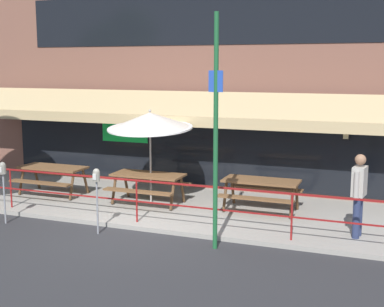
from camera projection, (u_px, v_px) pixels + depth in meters
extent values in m
plane|color=#2D2D30|center=(131.00, 230.00, 11.68)|extent=(120.00, 120.00, 0.00)
cube|color=#9E998E|center=(168.00, 206.00, 13.51)|extent=(15.00, 4.00, 0.10)
cube|color=brown|center=(199.00, 73.00, 15.04)|extent=(15.00, 0.50, 6.68)
cube|color=black|center=(196.00, 19.00, 14.56)|extent=(10.50, 0.02, 1.40)
cube|color=black|center=(196.00, 144.00, 15.13)|extent=(12.00, 0.02, 2.30)
cube|color=#19D84C|center=(125.00, 130.00, 15.86)|extent=(1.50, 0.02, 0.70)
cube|color=tan|center=(189.00, 105.00, 14.44)|extent=(13.80, 0.92, 0.70)
cube|color=tan|center=(182.00, 121.00, 14.04)|extent=(13.80, 0.08, 0.28)
cube|color=black|center=(347.00, 127.00, 13.42)|extent=(0.04, 0.28, 0.04)
cube|color=black|center=(346.00, 135.00, 13.33)|extent=(0.18, 0.18, 0.28)
cube|color=beige|center=(346.00, 135.00, 13.33)|extent=(0.13, 0.19, 0.20)
cylinder|color=maroon|center=(11.00, 188.00, 13.09)|extent=(0.04, 0.04, 0.95)
cylinder|color=maroon|center=(137.00, 201.00, 11.86)|extent=(0.04, 0.04, 0.95)
cylinder|color=maroon|center=(292.00, 217.00, 10.63)|extent=(0.04, 0.04, 0.95)
cube|color=maroon|center=(136.00, 180.00, 11.78)|extent=(13.80, 0.04, 0.04)
cube|color=maroon|center=(137.00, 201.00, 11.86)|extent=(13.80, 0.03, 0.03)
cube|color=brown|center=(53.00, 167.00, 14.38)|extent=(1.80, 0.80, 0.05)
cube|color=brown|center=(40.00, 183.00, 13.90)|extent=(1.80, 0.26, 0.04)
cube|color=brown|center=(66.00, 174.00, 14.96)|extent=(1.80, 0.26, 0.04)
cylinder|color=brown|center=(72.00, 186.00, 13.86)|extent=(0.07, 0.30, 0.73)
cylinder|color=brown|center=(85.00, 181.00, 14.45)|extent=(0.07, 0.30, 0.73)
cylinder|color=brown|center=(21.00, 181.00, 14.43)|extent=(0.07, 0.30, 0.73)
cylinder|color=brown|center=(36.00, 176.00, 15.02)|extent=(0.07, 0.30, 0.73)
cube|color=brown|center=(148.00, 175.00, 13.41)|extent=(1.80, 0.80, 0.05)
cube|color=brown|center=(138.00, 191.00, 12.93)|extent=(1.80, 0.26, 0.04)
cube|color=brown|center=(158.00, 182.00, 14.00)|extent=(1.80, 0.26, 0.04)
cylinder|color=brown|center=(172.00, 195.00, 12.89)|extent=(0.07, 0.30, 0.73)
cylinder|color=brown|center=(182.00, 189.00, 13.48)|extent=(0.07, 0.30, 0.73)
cylinder|color=brown|center=(114.00, 189.00, 13.47)|extent=(0.07, 0.30, 0.73)
cylinder|color=brown|center=(126.00, 184.00, 14.05)|extent=(0.07, 0.30, 0.73)
cube|color=brown|center=(261.00, 181.00, 12.72)|extent=(1.80, 0.80, 0.05)
cube|color=brown|center=(255.00, 199.00, 12.23)|extent=(1.80, 0.26, 0.04)
cube|color=brown|center=(267.00, 188.00, 13.30)|extent=(1.80, 0.26, 0.04)
cylinder|color=brown|center=(292.00, 202.00, 12.20)|extent=(0.07, 0.30, 0.73)
cylinder|color=brown|center=(297.00, 196.00, 12.79)|extent=(0.07, 0.30, 0.73)
cylinder|color=brown|center=(225.00, 196.00, 12.77)|extent=(0.07, 0.30, 0.73)
cylinder|color=brown|center=(233.00, 190.00, 13.36)|extent=(0.07, 0.30, 0.73)
cylinder|color=#B7B2A8|center=(150.00, 158.00, 13.48)|extent=(0.04, 0.04, 2.30)
cone|color=silver|center=(150.00, 120.00, 13.33)|extent=(2.10, 2.12, 0.55)
cylinder|color=white|center=(150.00, 128.00, 13.36)|extent=(2.14, 2.14, 0.20)
sphere|color=#B7B2A8|center=(150.00, 111.00, 13.29)|extent=(0.07, 0.07, 0.07)
cylinder|color=navy|center=(359.00, 215.00, 10.92)|extent=(0.15, 0.15, 0.86)
cylinder|color=navy|center=(356.00, 218.00, 10.75)|extent=(0.15, 0.15, 0.86)
cube|color=#B2ADA3|center=(359.00, 181.00, 10.72)|extent=(0.30, 0.43, 0.60)
cylinder|color=#B2ADA3|center=(362.00, 180.00, 10.95)|extent=(0.10, 0.10, 0.54)
cylinder|color=#B2ADA3|center=(356.00, 185.00, 10.50)|extent=(0.10, 0.10, 0.54)
sphere|color=#9E7051|center=(361.00, 160.00, 10.65)|extent=(0.22, 0.22, 0.22)
cylinder|color=gray|center=(4.00, 199.00, 12.08)|extent=(0.04, 0.04, 1.15)
cylinder|color=gray|center=(3.00, 170.00, 11.97)|extent=(0.15, 0.15, 0.20)
sphere|color=gray|center=(2.00, 165.00, 11.96)|extent=(0.14, 0.14, 0.14)
cube|color=silver|center=(0.00, 170.00, 11.90)|extent=(0.08, 0.01, 0.13)
cylinder|color=gray|center=(97.00, 208.00, 11.33)|extent=(0.04, 0.04, 1.15)
cylinder|color=gray|center=(96.00, 177.00, 11.22)|extent=(0.15, 0.15, 0.20)
sphere|color=gray|center=(96.00, 172.00, 11.20)|extent=(0.14, 0.14, 0.14)
cube|color=silver|center=(94.00, 177.00, 11.14)|extent=(0.08, 0.01, 0.13)
cylinder|color=#1E6033|center=(216.00, 134.00, 10.15)|extent=(0.09, 0.09, 4.53)
cube|color=blue|center=(216.00, 81.00, 9.96)|extent=(0.28, 0.02, 0.40)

